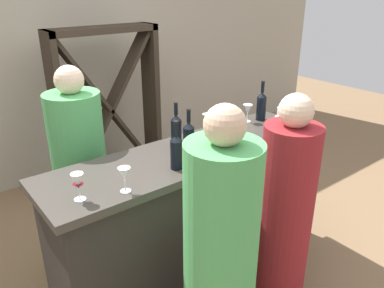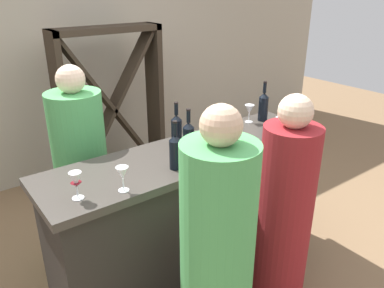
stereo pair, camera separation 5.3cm
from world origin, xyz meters
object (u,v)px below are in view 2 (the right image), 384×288
wine_bottle_second_left_near_black (189,137)px  wine_bottle_second_right_amber_brown (209,143)px  wine_glass_near_center (122,174)px  person_left_guest (217,261)px  wine_bottle_center_near_black (177,129)px  wine_glass_near_right (226,136)px  wine_glass_far_center (208,119)px  wine_bottle_far_right_near_black (263,106)px  wine_bottle_rightmost_dark_green (235,135)px  wine_glass_far_left (76,181)px  wine_glass_near_left (281,124)px  wine_rack (112,109)px  person_right_guest (83,177)px  person_center_guest (284,215)px  water_pitcher (284,119)px  wine_bottle_leftmost_near_black (175,151)px  wine_glass_far_right (249,110)px

wine_bottle_second_left_near_black → wine_bottle_second_right_amber_brown: size_ratio=1.11×
wine_glass_near_center → person_left_guest: person_left_guest is taller
wine_bottle_center_near_black → wine_glass_near_right: (0.19, -0.30, 0.00)m
wine_glass_near_right → wine_glass_far_center: size_ratio=1.13×
wine_bottle_second_right_amber_brown → wine_bottle_far_right_near_black: wine_bottle_far_right_near_black is taller
wine_glass_far_center → person_left_guest: 1.15m
wine_bottle_rightmost_dark_green → wine_glass_far_center: wine_bottle_rightmost_dark_green is taller
wine_bottle_second_left_near_black → person_left_guest: 0.83m
wine_bottle_center_near_black → wine_glass_far_center: bearing=6.7°
wine_bottle_second_left_near_black → wine_glass_far_center: (0.33, 0.20, -0.00)m
wine_glass_far_left → wine_glass_far_center: bearing=15.3°
wine_bottle_center_near_black → wine_bottle_rightmost_dark_green: 0.40m
wine_glass_near_left → wine_glass_far_center: wine_glass_near_left is taller
wine_rack → person_right_guest: bearing=-126.2°
wine_bottle_second_right_amber_brown → wine_bottle_rightmost_dark_green: (0.23, 0.01, -0.00)m
wine_bottle_rightmost_dark_green → wine_glass_near_right: (-0.09, -0.02, 0.02)m
wine_bottle_second_left_near_black → wine_bottle_rightmost_dark_green: 0.32m
wine_rack → wine_glass_far_center: wine_rack is taller
wine_bottle_second_left_near_black → person_right_guest: size_ratio=0.20×
wine_glass_near_center → wine_glass_far_center: wine_glass_far_center is taller
wine_bottle_center_near_black → wine_bottle_second_left_near_black: bearing=-97.2°
wine_bottle_second_right_amber_brown → wine_bottle_rightmost_dark_green: 0.23m
wine_glass_far_left → person_center_guest: person_center_guest is taller
wine_glass_far_left → wine_glass_far_center: wine_glass_far_center is taller
wine_glass_near_center → water_pitcher: (1.40, 0.09, -0.01)m
wine_bottle_leftmost_near_black → wine_bottle_second_right_amber_brown: 0.25m
wine_bottle_leftmost_near_black → wine_glass_near_right: size_ratio=1.74×
wine_rack → wine_bottle_far_right_near_black: size_ratio=5.10×
person_left_guest → wine_bottle_second_left_near_black: bearing=-29.3°
wine_bottle_far_right_near_black → wine_glass_near_right: 0.74m
wine_rack → wine_glass_near_right: (-0.04, -1.81, 0.29)m
person_center_guest → person_right_guest: 1.48m
wine_glass_far_center → wine_glass_far_right: bearing=0.7°
wine_bottle_far_right_near_black → wine_glass_far_right: 0.13m
wine_glass_near_center → wine_glass_near_right: wine_glass_near_right is taller
person_right_guest → wine_glass_far_center: bearing=40.3°
wine_bottle_second_right_amber_brown → person_right_guest: size_ratio=0.18×
wine_bottle_rightmost_dark_green → water_pitcher: bearing=3.3°
wine_bottle_second_left_near_black → person_right_guest: person_right_guest is taller
wine_bottle_center_near_black → wine_bottle_far_right_near_black: 0.86m
wine_glass_near_left → wine_bottle_second_left_near_black: bearing=164.7°
wine_bottle_center_near_black → water_pitcher: (0.81, -0.25, -0.03)m
wine_rack → wine_glass_far_left: 2.08m
wine_bottle_center_near_black → wine_rack: bearing=81.4°
wine_bottle_second_right_amber_brown → wine_glass_far_right: (0.69, 0.33, -0.00)m
wine_bottle_center_near_black → wine_glass_far_right: size_ratio=2.15×
wine_glass_far_left → wine_glass_far_center: 1.17m
wine_glass_near_center → person_right_guest: bearing=85.2°
wine_glass_near_center → wine_glass_far_right: 1.38m
wine_glass_far_center → wine_glass_far_right: (0.43, 0.00, -0.01)m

